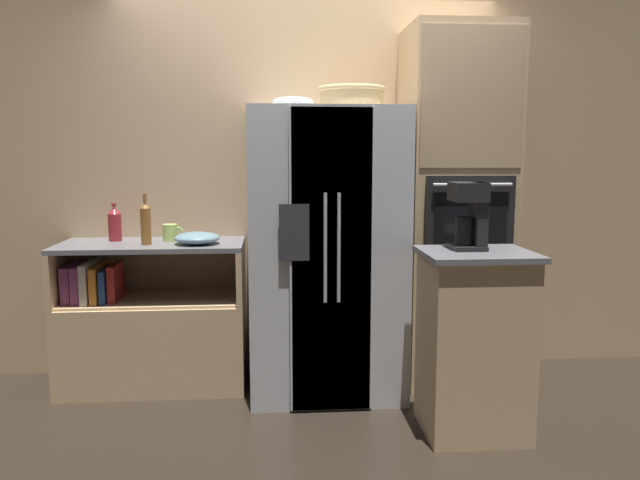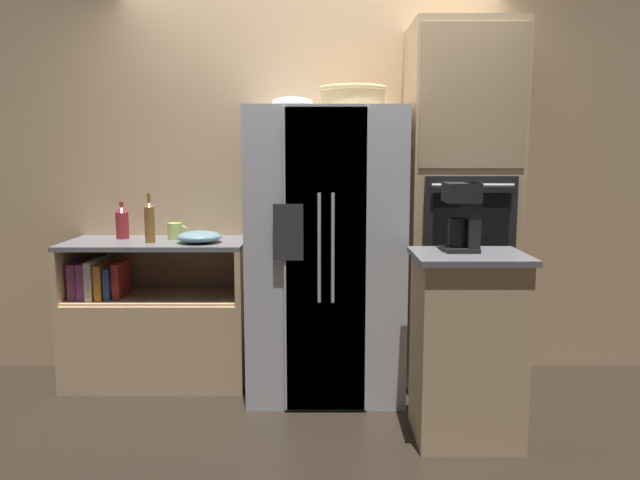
# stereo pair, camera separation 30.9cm
# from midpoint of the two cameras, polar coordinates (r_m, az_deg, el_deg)

# --- Properties ---
(ground_plane) EXTENTS (20.00, 20.00, 0.00)m
(ground_plane) POSITION_cam_midpoint_polar(r_m,az_deg,el_deg) (4.10, -2.87, -13.42)
(ground_plane) COLOR black
(wall_back) EXTENTS (12.00, 0.06, 2.80)m
(wall_back) POSITION_cam_midpoint_polar(r_m,az_deg,el_deg) (4.28, -3.19, 6.70)
(wall_back) COLOR tan
(wall_back) RESTS_ON ground_plane
(counter_left) EXTENTS (1.15, 0.56, 0.93)m
(counter_left) POSITION_cam_midpoint_polar(r_m,az_deg,el_deg) (4.23, -17.17, -8.09)
(counter_left) COLOR tan
(counter_left) RESTS_ON ground_plane
(refrigerator) EXTENTS (0.93, 0.84, 1.76)m
(refrigerator) POSITION_cam_midpoint_polar(r_m,az_deg,el_deg) (3.89, -1.78, -1.11)
(refrigerator) COLOR silver
(refrigerator) RESTS_ON ground_plane
(wall_oven) EXTENTS (0.66, 0.66, 2.28)m
(wall_oven) POSITION_cam_midpoint_polar(r_m,az_deg,el_deg) (4.09, 10.12, 2.91)
(wall_oven) COLOR tan
(wall_oven) RESTS_ON ground_plane
(island_counter) EXTENTS (0.57, 0.49, 0.99)m
(island_counter) POSITION_cam_midpoint_polar(r_m,az_deg,el_deg) (3.40, 11.38, -9.22)
(island_counter) COLOR tan
(island_counter) RESTS_ON ground_plane
(wicker_basket) EXTENTS (0.42, 0.42, 0.14)m
(wicker_basket) POSITION_cam_midpoint_polar(r_m,az_deg,el_deg) (3.94, 0.62, 12.93)
(wicker_basket) COLOR tan
(wicker_basket) RESTS_ON refrigerator
(fruit_bowl) EXTENTS (0.25, 0.25, 0.07)m
(fruit_bowl) POSITION_cam_midpoint_polar(r_m,az_deg,el_deg) (3.79, -4.88, 12.45)
(fruit_bowl) COLOR white
(fruit_bowl) RESTS_ON refrigerator
(bottle_tall) EXTENTS (0.08, 0.08, 0.24)m
(bottle_tall) POSITION_cam_midpoint_polar(r_m,az_deg,el_deg) (4.26, -20.25, 1.41)
(bottle_tall) COLOR maroon
(bottle_tall) RESTS_ON counter_left
(bottle_short) EXTENTS (0.06, 0.06, 0.31)m
(bottle_short) POSITION_cam_midpoint_polar(r_m,az_deg,el_deg) (4.02, -17.79, 1.48)
(bottle_short) COLOR brown
(bottle_short) RESTS_ON counter_left
(mug) EXTENTS (0.13, 0.09, 0.11)m
(mug) POSITION_cam_midpoint_polar(r_m,az_deg,el_deg) (4.15, -15.59, 0.64)
(mug) COLOR #B2D166
(mug) RESTS_ON counter_left
(mixing_bowl) EXTENTS (0.28, 0.28, 0.07)m
(mixing_bowl) POSITION_cam_midpoint_polar(r_m,az_deg,el_deg) (3.97, -13.37, 0.16)
(mixing_bowl) COLOR #668C99
(mixing_bowl) RESTS_ON counter_left
(coffee_maker) EXTENTS (0.17, 0.20, 0.35)m
(coffee_maker) POSITION_cam_midpoint_polar(r_m,az_deg,el_deg) (3.33, 11.11, 2.47)
(coffee_maker) COLOR black
(coffee_maker) RESTS_ON island_counter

